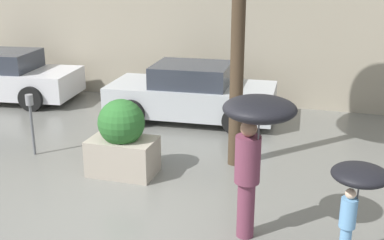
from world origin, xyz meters
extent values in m
plane|color=slate|center=(0.00, 0.00, 0.00)|extent=(40.00, 40.00, 0.00)
cube|color=#9E9384|center=(-0.49, 1.45, 0.32)|extent=(1.15, 0.72, 0.64)
sphere|color=#286028|center=(-0.49, 1.45, 0.94)|extent=(0.80, 0.80, 0.80)
cylinder|color=brown|center=(1.92, 0.05, 0.40)|extent=(0.23, 0.23, 0.80)
cylinder|color=brown|center=(1.92, 0.05, 1.12)|extent=(0.33, 0.33, 0.63)
sphere|color=#997056|center=(1.92, 0.05, 1.54)|extent=(0.22, 0.22, 0.22)
cylinder|color=#4C4C51|center=(2.06, -0.01, 1.49)|extent=(0.02, 0.02, 0.68)
ellipsoid|color=black|center=(2.06, -0.01, 1.83)|extent=(0.91, 0.91, 0.29)
cylinder|color=#669ED1|center=(3.20, -0.17, 0.67)|extent=(0.20, 0.20, 0.38)
sphere|color=beige|center=(3.20, -0.17, 0.92)|extent=(0.13, 0.13, 0.13)
cylinder|color=#4C4C51|center=(3.28, -0.14, 0.93)|extent=(0.02, 0.02, 0.48)
ellipsoid|color=black|center=(3.28, -0.14, 1.17)|extent=(0.67, 0.67, 0.22)
cube|color=#B7BCC1|center=(-0.24, 4.77, 0.50)|extent=(3.91, 1.91, 0.65)
cube|color=#2D333D|center=(-0.24, 4.77, 1.07)|extent=(1.80, 1.54, 0.48)
cylinder|color=black|center=(-1.37, 3.86, 0.31)|extent=(0.63, 0.26, 0.62)
cylinder|color=black|center=(-1.47, 5.55, 0.31)|extent=(0.63, 0.26, 0.62)
cylinder|color=black|center=(1.00, 4.00, 0.31)|extent=(0.63, 0.26, 0.62)
cylinder|color=black|center=(0.90, 5.69, 0.31)|extent=(0.63, 0.26, 0.62)
cube|color=silver|center=(-5.55, 4.97, 0.50)|extent=(4.11, 2.14, 0.65)
cube|color=#2D333D|center=(-5.55, 4.97, 1.07)|extent=(1.93, 1.64, 0.48)
cylinder|color=black|center=(-4.24, 4.27, 0.31)|extent=(0.64, 0.29, 0.62)
cylinder|color=black|center=(-4.44, 5.95, 0.31)|extent=(0.64, 0.29, 0.62)
cylinder|color=#423323|center=(1.28, 2.43, 2.01)|extent=(0.24, 0.24, 4.02)
cylinder|color=#595B60|center=(-2.50, 1.76, 0.50)|extent=(0.05, 0.05, 0.99)
cylinder|color=gray|center=(-2.50, 1.76, 1.09)|extent=(0.14, 0.14, 0.20)
camera|label=1|loc=(2.86, -5.62, 3.52)|focal=45.00mm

